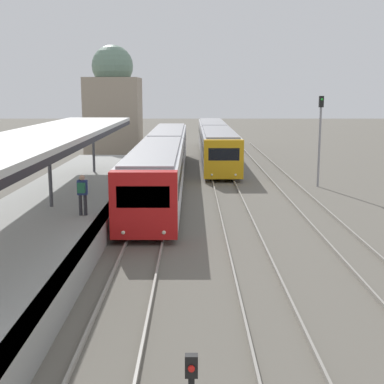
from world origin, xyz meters
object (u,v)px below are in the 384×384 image
object	(u,v)px
train_near	(161,157)
train_far	(213,140)
person_on_platform	(80,192)
signal_mast_far	(317,131)

from	to	relation	value
train_near	train_far	bearing A→B (deg)	73.43
train_near	person_on_platform	bearing A→B (deg)	-100.19
train_near	signal_mast_far	distance (m)	10.27
person_on_platform	train_near	size ratio (longest dim) A/B	0.05
signal_mast_far	train_near	bearing A→B (deg)	169.98
signal_mast_far	person_on_platform	bearing A→B (deg)	-135.11
train_near	signal_mast_far	bearing A→B (deg)	-10.02
person_on_platform	train_far	world-z (taller)	train_far
person_on_platform	train_far	distance (m)	28.39
train_far	signal_mast_far	world-z (taller)	signal_mast_far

